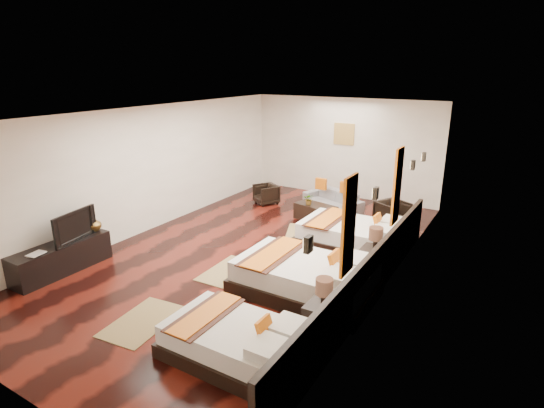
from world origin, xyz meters
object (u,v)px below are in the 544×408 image
Objects in this scene: book at (32,253)px; armchair_left at (266,194)px; bed_mid at (306,277)px; nightstand_b at (374,259)px; coffee_table at (315,213)px; nightstand_a at (323,317)px; sofa at (333,200)px; bed_near at (238,341)px; tv at (71,226)px; table_plant at (309,199)px; bed_far at (354,235)px; tv_console at (62,258)px; figurine at (93,224)px; armchair_right at (392,214)px.

armchair_left is at bearing 80.21° from book.
bed_mid is 2.48× the size of nightstand_b.
nightstand_b is 3.03m from coffee_table.
sofa is at bearing 111.96° from nightstand_a.
sofa is (-1.41, 6.34, 0.00)m from bed_near.
coffee_table is at bearing 62.86° from book.
nightstand_a is 5.78m from sofa.
tv reaches higher than coffee_table.
bed_mid is at bearing -121.31° from nightstand_b.
tv is at bearing -68.65° from armchair_left.
nightstand_a is at bearing -61.44° from table_plant.
tv_console is (-4.20, -3.78, -0.01)m from bed_far.
figurine is at bearing -144.11° from bed_far.
sofa is at bearing 82.50° from table_plant.
bed_near is at bearing -73.38° from table_plant.
table_plant is (-1.56, 1.06, 0.26)m from bed_far.
tv reaches higher than nightstand_b.
bed_mid reaches higher than coffee_table.
bed_far reaches higher than table_plant.
nightstand_a is (0.75, -3.18, 0.03)m from bed_far.
bed_far is 2.60m from sofa.
bed_far is 5.65m from tv_console.
figurine is at bearing -5.11° from tv.
bed_far reaches higher than book.
tv is 0.59× the size of sofa.
table_plant is (-0.15, -0.07, 0.34)m from coffee_table.
bed_far is 7.67× the size of book.
nightstand_b is at bearing -44.45° from coffee_table.
coffee_table is at bearing 104.94° from bed_near.
bed_mid reaches higher than bed_far.
coffee_table is (2.78, 5.43, -0.36)m from book.
tv reaches higher than armchair_right.
nightstand_a reaches higher than bed_mid.
nightstand_b is 3.27× the size of book.
nightstand_a is 0.98× the size of nightstand_b.
figurine is 5.93m from sofa.
nightstand_b reaches higher than sofa.
tv_console is at bearing -137.99° from bed_far.
bed_near is at bearing -14.92° from figurine.
book is at bearing 165.40° from tv.
tv_console is 0.59m from book.
armchair_right reaches higher than coffee_table.
book is 5.97m from table_plant.
nightstand_a is 4.91m from armchair_right.
bed_near is 2.02× the size of nightstand_b.
coffee_table is at bearing 25.14° from table_plant.
nightstand_b is at bearing -73.32° from tv.
figurine is 0.46× the size of armchair_right.
tv_console is 7.10m from armchair_right.
tv reaches higher than book.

